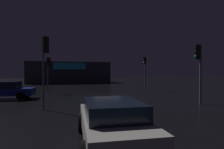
{
  "coord_description": "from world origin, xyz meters",
  "views": [
    {
      "loc": [
        -3.77,
        -16.51,
        2.23
      ],
      "look_at": [
        1.13,
        2.73,
        2.02
      ],
      "focal_mm": 29.77,
      "sensor_mm": 36.0,
      "label": 1
    }
  ],
  "objects_px": {
    "traffic_signal_cross_right": "(145,66)",
    "car_near": "(5,90)",
    "traffic_signal_cross_left": "(199,62)",
    "traffic_signal_main": "(49,66)",
    "store_building": "(69,73)",
    "car_far": "(112,121)",
    "traffic_signal_opposite": "(45,53)"
  },
  "relations": [
    {
      "from": "traffic_signal_opposite",
      "to": "traffic_signal_cross_left",
      "type": "bearing_deg",
      "value": -2.55
    },
    {
      "from": "traffic_signal_main",
      "to": "car_far",
      "type": "height_order",
      "value": "traffic_signal_main"
    },
    {
      "from": "traffic_signal_opposite",
      "to": "car_near",
      "type": "distance_m",
      "value": 7.04
    },
    {
      "from": "traffic_signal_cross_right",
      "to": "traffic_signal_cross_left",
      "type": "bearing_deg",
      "value": -92.32
    },
    {
      "from": "traffic_signal_main",
      "to": "traffic_signal_cross_right",
      "type": "xyz_separation_m",
      "value": [
        11.42,
        0.44,
        0.12
      ]
    },
    {
      "from": "traffic_signal_cross_left",
      "to": "traffic_signal_opposite",
      "type": "bearing_deg",
      "value": 177.45
    },
    {
      "from": "car_near",
      "to": "store_building",
      "type": "bearing_deg",
      "value": 77.0
    },
    {
      "from": "traffic_signal_opposite",
      "to": "traffic_signal_cross_right",
      "type": "bearing_deg",
      "value": 41.89
    },
    {
      "from": "traffic_signal_cross_left",
      "to": "car_far",
      "type": "height_order",
      "value": "traffic_signal_cross_left"
    },
    {
      "from": "traffic_signal_main",
      "to": "store_building",
      "type": "bearing_deg",
      "value": 82.89
    },
    {
      "from": "car_far",
      "to": "store_building",
      "type": "bearing_deg",
      "value": 90.72
    },
    {
      "from": "traffic_signal_opposite",
      "to": "traffic_signal_cross_right",
      "type": "height_order",
      "value": "traffic_signal_opposite"
    },
    {
      "from": "car_near",
      "to": "car_far",
      "type": "distance_m",
      "value": 13.22
    },
    {
      "from": "traffic_signal_cross_right",
      "to": "car_far",
      "type": "xyz_separation_m",
      "value": [
        -8.32,
        -16.02,
        -2.27
      ]
    },
    {
      "from": "car_far",
      "to": "traffic_signal_cross_right",
      "type": "bearing_deg",
      "value": 62.55
    },
    {
      "from": "car_far",
      "to": "traffic_signal_opposite",
      "type": "bearing_deg",
      "value": 112.04
    },
    {
      "from": "traffic_signal_main",
      "to": "car_near",
      "type": "distance_m",
      "value": 5.47
    },
    {
      "from": "store_building",
      "to": "traffic_signal_cross_left",
      "type": "bearing_deg",
      "value": -74.86
    },
    {
      "from": "store_building",
      "to": "car_far",
      "type": "xyz_separation_m",
      "value": [
        0.46,
        -36.75,
        -1.47
      ]
    },
    {
      "from": "traffic_signal_opposite",
      "to": "car_near",
      "type": "xyz_separation_m",
      "value": [
        -3.71,
        5.37,
        -2.62
      ]
    },
    {
      "from": "store_building",
      "to": "traffic_signal_cross_right",
      "type": "height_order",
      "value": "store_building"
    },
    {
      "from": "traffic_signal_cross_right",
      "to": "car_near",
      "type": "distance_m",
      "value": 15.38
    },
    {
      "from": "car_near",
      "to": "car_far",
      "type": "xyz_separation_m",
      "value": [
        6.25,
        -11.65,
        -0.03
      ]
    },
    {
      "from": "traffic_signal_cross_left",
      "to": "car_far",
      "type": "xyz_separation_m",
      "value": [
        -7.91,
        -5.81,
        -2.22
      ]
    },
    {
      "from": "store_building",
      "to": "traffic_signal_cross_left",
      "type": "xyz_separation_m",
      "value": [
        8.37,
        -30.94,
        0.74
      ]
    },
    {
      "from": "traffic_signal_main",
      "to": "traffic_signal_cross_left",
      "type": "xyz_separation_m",
      "value": [
        11.01,
        -9.77,
        0.07
      ]
    },
    {
      "from": "store_building",
      "to": "traffic_signal_cross_right",
      "type": "relative_size",
      "value": 4.0
    },
    {
      "from": "traffic_signal_main",
      "to": "traffic_signal_cross_left",
      "type": "bearing_deg",
      "value": -41.59
    },
    {
      "from": "traffic_signal_cross_left",
      "to": "car_far",
      "type": "relative_size",
      "value": 0.95
    },
    {
      "from": "car_near",
      "to": "car_far",
      "type": "height_order",
      "value": "car_near"
    },
    {
      "from": "store_building",
      "to": "traffic_signal_opposite",
      "type": "xyz_separation_m",
      "value": [
        -2.08,
        -30.47,
        1.17
      ]
    },
    {
      "from": "traffic_signal_opposite",
      "to": "car_far",
      "type": "distance_m",
      "value": 7.27
    }
  ]
}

